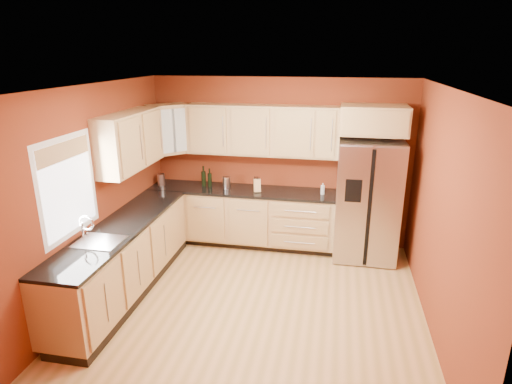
% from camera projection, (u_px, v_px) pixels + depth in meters
% --- Properties ---
extents(floor, '(4.00, 4.00, 0.00)m').
position_uv_depth(floor, '(255.00, 304.00, 5.25)').
color(floor, '#AF8644').
rests_on(floor, ground).
extents(ceiling, '(4.00, 4.00, 0.00)m').
position_uv_depth(ceiling, '(255.00, 87.00, 4.43)').
color(ceiling, white).
rests_on(ceiling, wall_back).
extents(wall_back, '(4.00, 0.04, 2.60)m').
position_uv_depth(wall_back, '(280.00, 162.00, 6.70)').
color(wall_back, maroon).
rests_on(wall_back, floor).
extents(wall_front, '(4.00, 0.04, 2.60)m').
position_uv_depth(wall_front, '(201.00, 301.00, 2.97)').
color(wall_front, maroon).
rests_on(wall_front, floor).
extents(wall_left, '(0.04, 4.00, 2.60)m').
position_uv_depth(wall_left, '(94.00, 194.00, 5.20)').
color(wall_left, maroon).
rests_on(wall_left, floor).
extents(wall_right, '(0.04, 4.00, 2.60)m').
position_uv_depth(wall_right, '(442.00, 217.00, 4.48)').
color(wall_right, maroon).
rests_on(wall_right, floor).
extents(base_cabinets_back, '(2.90, 0.60, 0.88)m').
position_uv_depth(base_cabinets_back, '(242.00, 218.00, 6.79)').
color(base_cabinets_back, tan).
rests_on(base_cabinets_back, floor).
extents(base_cabinets_left, '(0.60, 2.80, 0.88)m').
position_uv_depth(base_cabinets_left, '(124.00, 260.00, 5.41)').
color(base_cabinets_left, tan).
rests_on(base_cabinets_left, floor).
extents(countertop_back, '(2.90, 0.62, 0.04)m').
position_uv_depth(countertop_back, '(241.00, 190.00, 6.64)').
color(countertop_back, black).
rests_on(countertop_back, base_cabinets_back).
extents(countertop_left, '(0.62, 2.80, 0.04)m').
position_uv_depth(countertop_left, '(121.00, 227.00, 5.27)').
color(countertop_left, black).
rests_on(countertop_left, base_cabinets_left).
extents(upper_cabinets_back, '(2.30, 0.33, 0.75)m').
position_uv_depth(upper_cabinets_back, '(262.00, 130.00, 6.43)').
color(upper_cabinets_back, tan).
rests_on(upper_cabinets_back, wall_back).
extents(upper_cabinets_left, '(0.33, 1.35, 0.75)m').
position_uv_depth(upper_cabinets_left, '(130.00, 141.00, 5.68)').
color(upper_cabinets_left, tan).
rests_on(upper_cabinets_left, wall_left).
extents(corner_upper_cabinet, '(0.67, 0.67, 0.75)m').
position_uv_depth(corner_upper_cabinet, '(169.00, 129.00, 6.53)').
color(corner_upper_cabinet, tan).
rests_on(corner_upper_cabinet, wall_back).
extents(over_fridge_cabinet, '(0.92, 0.60, 0.40)m').
position_uv_depth(over_fridge_cabinet, '(374.00, 120.00, 5.95)').
color(over_fridge_cabinet, tan).
rests_on(over_fridge_cabinet, wall_back).
extents(refrigerator, '(0.90, 0.75, 1.78)m').
position_uv_depth(refrigerator, '(367.00, 200.00, 6.24)').
color(refrigerator, '#B3B3B8').
rests_on(refrigerator, floor).
extents(window, '(0.03, 0.90, 1.00)m').
position_uv_depth(window, '(68.00, 187.00, 4.65)').
color(window, white).
rests_on(window, wall_left).
extents(sink_faucet, '(0.50, 0.42, 0.30)m').
position_uv_depth(sink_faucet, '(98.00, 230.00, 4.75)').
color(sink_faucet, silver).
rests_on(sink_faucet, countertop_left).
extents(canister_left, '(0.13, 0.13, 0.19)m').
position_uv_depth(canister_left, '(227.00, 183.00, 6.64)').
color(canister_left, '#B3B3B8').
rests_on(canister_left, countertop_back).
extents(canister_right, '(0.14, 0.14, 0.19)m').
position_uv_depth(canister_right, '(161.00, 180.00, 6.80)').
color(canister_right, '#B3B3B8').
rests_on(canister_right, countertop_back).
extents(wine_bottle_a, '(0.08, 0.08, 0.33)m').
position_uv_depth(wine_bottle_a, '(204.00, 176.00, 6.75)').
color(wine_bottle_a, black).
rests_on(wine_bottle_a, countertop_back).
extents(wine_bottle_b, '(0.08, 0.08, 0.29)m').
position_uv_depth(wine_bottle_b, '(210.00, 178.00, 6.73)').
color(wine_bottle_b, black).
rests_on(wine_bottle_b, countertop_back).
extents(knife_block, '(0.12, 0.12, 0.20)m').
position_uv_depth(knife_block, '(257.00, 185.00, 6.49)').
color(knife_block, tan).
rests_on(knife_block, countertop_back).
extents(soap_dispenser, '(0.08, 0.08, 0.17)m').
position_uv_depth(soap_dispenser, '(323.00, 189.00, 6.37)').
color(soap_dispenser, silver).
rests_on(soap_dispenser, countertop_back).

